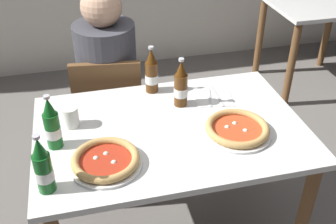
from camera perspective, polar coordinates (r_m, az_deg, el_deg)
The scene contains 12 objects.
dining_table_main at distance 1.87m, azimuth 0.36°, elevation -5.02°, with size 1.20×0.80×0.75m.
chair_behind_table at distance 2.42m, azimuth -8.22°, elevation 0.24°, with size 0.45×0.45×0.85m.
diner_seated at distance 2.41m, azimuth -8.33°, elevation 2.92°, with size 0.34×0.34×1.21m.
dining_table_background at distance 3.61m, azimuth 20.31°, elevation 12.08°, with size 0.80×0.70×0.75m.
pizza_margherita_near at distance 1.61m, azimuth -8.84°, elevation -6.81°, with size 0.29×0.29×0.04m.
pizza_marinara_far at distance 1.78m, azimuth 9.76°, elevation -2.41°, with size 0.30×0.30×0.04m.
beer_bottle_left at distance 1.70m, azimuth -16.12°, elevation -1.88°, with size 0.07×0.07×0.25m.
beer_bottle_center at distance 2.02m, azimuth -2.34°, elevation 5.56°, with size 0.07×0.07×0.25m.
beer_bottle_right at distance 1.90m, azimuth 1.84°, elevation 3.73°, with size 0.07×0.07×0.25m.
beer_bottle_extra at distance 1.50m, azimuth -17.30°, elevation -7.56°, with size 0.07×0.07×0.25m.
napkin_with_cutlery at distance 2.02m, azimuth 6.46°, elevation 2.11°, with size 0.21×0.21×0.01m.
paper_cup at distance 1.83m, azimuth -13.66°, elevation -0.67°, with size 0.07×0.07×0.10m, color white.
Camera 1 is at (-0.35, -1.41, 1.81)m, focal length 42.97 mm.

